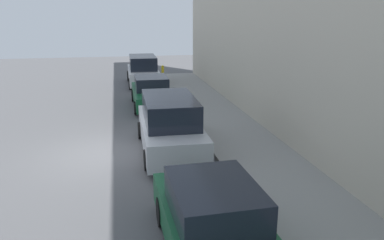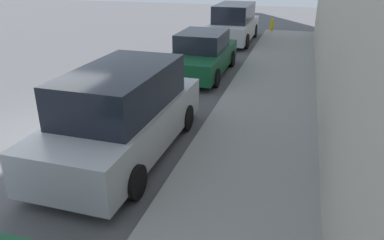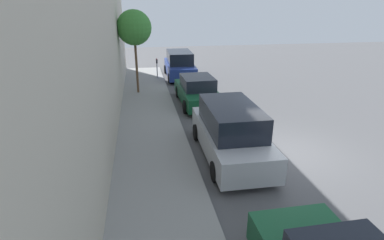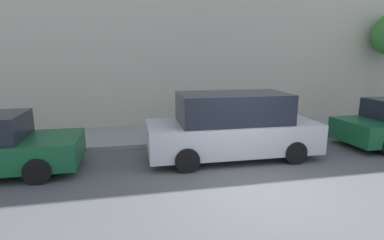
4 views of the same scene
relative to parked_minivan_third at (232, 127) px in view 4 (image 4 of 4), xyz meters
The scene contains 4 objects.
ground_plane 2.37m from the parked_minivan_third, behind, with size 60.00×60.00×0.00m, color #515154.
sidewalk 2.82m from the parked_minivan_third, ahead, with size 2.72×32.00×0.15m.
building_facade 6.57m from the parked_minivan_third, ahead, with size 2.00×32.00×10.25m.
parked_minivan_third is the anchor object (origin of this frame).
Camera 4 is at (-5.86, 2.78, 2.93)m, focal length 28.00 mm.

